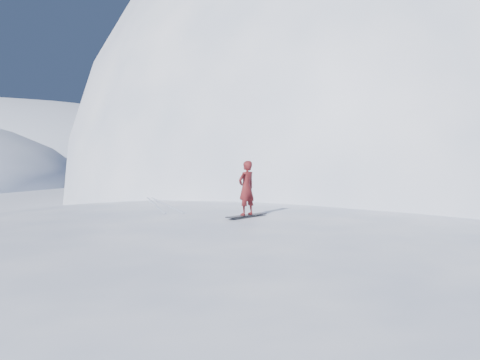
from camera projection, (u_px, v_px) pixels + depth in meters
The scene contains 8 objects.
ground at pixel (198, 296), 14.44m from camera, with size 400.00×400.00×0.00m, color white.
near_ridge at pixel (215, 271), 17.57m from camera, with size 36.00×28.00×4.80m, color white.
summit_peak at pixel (396, 201), 44.38m from camera, with size 60.00×56.00×56.00m, color white.
peak_shoulder at pixel (297, 212), 36.04m from camera, with size 28.00×24.00×18.00m, color white.
wind_bumps at pixel (175, 279), 16.39m from camera, with size 16.00×14.40×1.00m.
snowboard at pixel (246, 215), 14.97m from camera, with size 1.58×0.30×0.03m, color black.
snowboarder at pixel (246, 188), 14.92m from camera, with size 0.63×0.42×1.74m, color maroon.
board_tracks at pixel (160, 204), 18.52m from camera, with size 1.18×5.98×0.04m.
Camera 1 is at (-1.68, -14.19, 4.33)m, focal length 35.00 mm.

